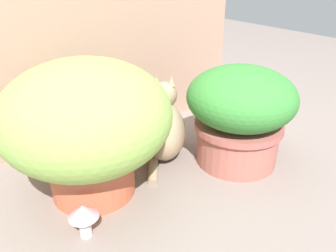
% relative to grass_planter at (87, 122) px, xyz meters
% --- Properties ---
extents(ground_plane, '(6.00, 6.00, 0.00)m').
position_rel_grass_planter_xyz_m(ground_plane, '(0.19, -0.09, -0.27)').
color(ground_plane, gray).
extents(cardboard_backdrop, '(1.23, 0.03, 0.87)m').
position_rel_grass_planter_xyz_m(cardboard_backdrop, '(0.31, 0.39, 0.17)').
color(cardboard_backdrop, tan).
rests_on(cardboard_backdrop, ground).
extents(grass_planter, '(0.54, 0.54, 0.47)m').
position_rel_grass_planter_xyz_m(grass_planter, '(0.00, 0.00, 0.00)').
color(grass_planter, '#C05B3D').
rests_on(grass_planter, ground).
extents(leafy_planter, '(0.41, 0.41, 0.39)m').
position_rel_grass_planter_xyz_m(leafy_planter, '(0.55, -0.14, -0.05)').
color(leafy_planter, '#AB5F52').
rests_on(leafy_planter, ground).
extents(cat, '(0.31, 0.33, 0.32)m').
position_rel_grass_planter_xyz_m(cat, '(0.34, 0.07, -0.14)').
color(cat, '#9B8365').
rests_on(cat, ground).
extents(mushroom_ornament_pink, '(0.09, 0.09, 0.11)m').
position_rel_grass_planter_xyz_m(mushroom_ornament_pink, '(-0.11, -0.18, -0.19)').
color(mushroom_ornament_pink, silver).
rests_on(mushroom_ornament_pink, ground).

